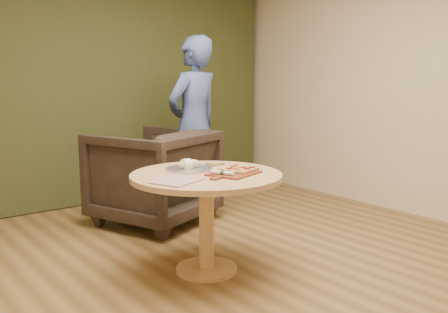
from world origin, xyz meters
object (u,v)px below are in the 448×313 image
at_px(bread_roll, 188,164).
at_px(pizza_paddle, 233,173).
at_px(cutlery_roll, 223,173).
at_px(armchair, 153,172).
at_px(person_standing, 194,125).
at_px(serving_tray, 189,169).
at_px(flatbread_pizza, 239,169).
at_px(pedestal_table, 206,192).

bearing_deg(bread_roll, pizza_paddle, -64.33).
xyz_separation_m(pizza_paddle, bread_roll, (-0.16, 0.34, 0.04)).
bearing_deg(cutlery_roll, bread_roll, 71.42).
xyz_separation_m(armchair, person_standing, (0.57, 0.11, 0.42)).
relative_size(pizza_paddle, serving_tray, 1.33).
height_order(bread_roll, armchair, armchair).
relative_size(cutlery_roll, serving_tray, 0.53).
bearing_deg(bread_roll, flatbread_pizza, -54.87).
xyz_separation_m(pedestal_table, pizza_paddle, (0.13, -0.15, 0.15)).
distance_m(serving_tray, bread_roll, 0.04).
relative_size(armchair, person_standing, 0.55).
bearing_deg(bread_roll, pedestal_table, -81.28).
distance_m(cutlery_roll, person_standing, 1.85).
bearing_deg(armchair, pizza_paddle, 62.02).
relative_size(serving_tray, person_standing, 0.19).
distance_m(cutlery_roll, bread_roll, 0.36).
bearing_deg(person_standing, armchair, -0.94).
relative_size(bread_roll, person_standing, 0.10).
height_order(pizza_paddle, flatbread_pizza, flatbread_pizza).
height_order(pedestal_table, bread_roll, bread_roll).
height_order(pizza_paddle, serving_tray, serving_tray).
bearing_deg(flatbread_pizza, person_standing, 66.59).
height_order(pizza_paddle, person_standing, person_standing).
xyz_separation_m(serving_tray, bread_roll, (-0.01, 0.00, 0.04)).
relative_size(pedestal_table, flatbread_pizza, 4.02).
distance_m(pedestal_table, bread_roll, 0.27).
distance_m(pedestal_table, flatbread_pizza, 0.29).
bearing_deg(cutlery_roll, serving_tray, 70.04).
distance_m(pizza_paddle, flatbread_pizza, 0.07).
bearing_deg(flatbread_pizza, cutlery_roll, -168.13).
xyz_separation_m(pedestal_table, serving_tray, (-0.02, 0.19, 0.15)).
height_order(pedestal_table, armchair, armchair).
relative_size(flatbread_pizza, armchair, 0.27).
height_order(pedestal_table, serving_tray, serving_tray).
height_order(serving_tray, bread_roll, bread_roll).
bearing_deg(serving_tray, cutlery_roll, -83.43).
height_order(pedestal_table, cutlery_roll, cutlery_roll).
distance_m(pedestal_table, pizza_paddle, 0.25).
bearing_deg(pizza_paddle, cutlery_roll, 173.15).
distance_m(flatbread_pizza, armchair, 1.51).
xyz_separation_m(cutlery_roll, person_standing, (0.87, 1.63, 0.16)).
distance_m(pizza_paddle, bread_roll, 0.38).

